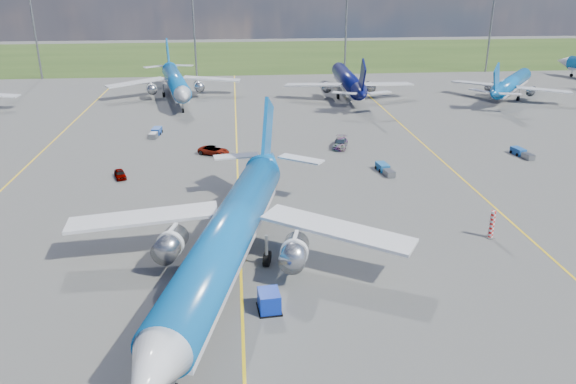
{
  "coord_description": "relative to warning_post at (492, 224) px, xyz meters",
  "views": [
    {
      "loc": [
        0.04,
        -42.48,
        25.69
      ],
      "look_at": [
        5.28,
        12.8,
        4.0
      ],
      "focal_mm": 35.0,
      "sensor_mm": 36.0,
      "label": 1
    }
  ],
  "objects": [
    {
      "name": "floodlight_masts",
      "position": [
        -16.0,
        102.0,
        11.06
      ],
      "size": [
        202.2,
        0.5,
        22.7
      ],
      "color": "slate",
      "rests_on": "ground"
    },
    {
      "name": "uld_container",
      "position": [
        -23.79,
        -11.26,
        -0.66
      ],
      "size": [
        1.87,
        2.25,
        1.69
      ],
      "primitive_type": "cube",
      "rotation": [
        0.0,
        0.0,
        0.09
      ],
      "color": "#0B29A4",
      "rests_on": "ground"
    },
    {
      "name": "ground",
      "position": [
        -26.0,
        -8.0,
        -1.5
      ],
      "size": [
        400.0,
        400.0,
        0.0
      ],
      "primitive_type": "plane",
      "color": "#50504E",
      "rests_on": "ground"
    },
    {
      "name": "taxiway_lines",
      "position": [
        -25.83,
        19.7,
        -1.49
      ],
      "size": [
        60.25,
        160.0,
        0.02
      ],
      "color": "yellow",
      "rests_on": "ground"
    },
    {
      "name": "bg_jet_nnw",
      "position": [
        -38.77,
        73.41,
        -1.5
      ],
      "size": [
        38.39,
        46.3,
        10.82
      ],
      "primitive_type": null,
      "rotation": [
        0.0,
        0.0,
        0.18
      ],
      "color": "#0C5EAD",
      "rests_on": "ground"
    },
    {
      "name": "service_car_a",
      "position": [
        -41.72,
        22.29,
        -0.94
      ],
      "size": [
        2.3,
        3.55,
        1.12
      ],
      "primitive_type": "imported",
      "rotation": [
        0.0,
        0.0,
        0.32
      ],
      "color": "#999999",
      "rests_on": "ground"
    },
    {
      "name": "baggage_tug_e",
      "position": [
        16.67,
        26.52,
        -1.02
      ],
      "size": [
        1.95,
        4.67,
        1.02
      ],
      "rotation": [
        0.0,
        0.0,
        0.17
      ],
      "color": "#1A4F9C",
      "rests_on": "ground"
    },
    {
      "name": "service_car_c",
      "position": [
        -9.75,
        33.41,
        -0.76
      ],
      "size": [
        3.45,
        5.46,
        1.47
      ],
      "primitive_type": "imported",
      "rotation": [
        0.0,
        0.0,
        -0.29
      ],
      "color": "#999999",
      "rests_on": "ground"
    },
    {
      "name": "baggage_tug_c",
      "position": [
        -39.64,
        43.48,
        -0.99
      ],
      "size": [
        1.77,
        4.95,
        1.09
      ],
      "rotation": [
        0.0,
        0.0,
        -0.1
      ],
      "color": "#1A45A1",
      "rests_on": "ground"
    },
    {
      "name": "bg_jet_n",
      "position": [
        -0.96,
        72.61,
        -1.5
      ],
      "size": [
        31.61,
        40.65,
        10.35
      ],
      "primitive_type": null,
      "rotation": [
        0.0,
        0.0,
        3.1
      ],
      "color": "#080C45",
      "rests_on": "ground"
    },
    {
      "name": "bg_jet_ne",
      "position": [
        34.71,
        67.76,
        -1.5
      ],
      "size": [
        42.98,
        44.38,
        9.25
      ],
      "primitive_type": null,
      "rotation": [
        0.0,
        0.0,
        2.47
      ],
      "color": "#0C5EAD",
      "rests_on": "ground"
    },
    {
      "name": "service_car_b",
      "position": [
        -29.46,
        31.53,
        -0.83
      ],
      "size": [
        5.3,
        4.29,
        1.34
      ],
      "primitive_type": "imported",
      "rotation": [
        0.0,
        0.0,
        1.06
      ],
      "color": "#999999",
      "rests_on": "ground"
    },
    {
      "name": "baggage_tug_w",
      "position": [
        -5.74,
        21.17,
        -1.02
      ],
      "size": [
        1.8,
        4.69,
        1.03
      ],
      "rotation": [
        0.0,
        0.0,
        0.13
      ],
      "color": "#195B9B",
      "rests_on": "ground"
    },
    {
      "name": "warning_post",
      "position": [
        0.0,
        0.0,
        0.0
      ],
      "size": [
        0.5,
        0.5,
        3.0
      ],
      "primitive_type": "cylinder",
      "color": "red",
      "rests_on": "ground"
    },
    {
      "name": "grass_strip",
      "position": [
        -26.0,
        142.0,
        -1.5
      ],
      "size": [
        400.0,
        80.0,
        0.01
      ],
      "primitive_type": "cube",
      "color": "#2D4719",
      "rests_on": "ground"
    },
    {
      "name": "main_airliner",
      "position": [
        -26.99,
        -5.86,
        -1.5
      ],
      "size": [
        45.03,
        53.15,
        12.1
      ],
      "primitive_type": null,
      "rotation": [
        0.0,
        0.0,
        -0.24
      ],
      "color": "#0C5EAD",
      "rests_on": "ground"
    }
  ]
}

